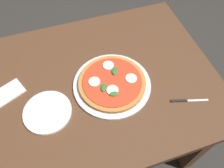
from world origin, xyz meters
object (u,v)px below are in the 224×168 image
plate_white (48,112)px  napkin (9,92)px  dining_table (98,94)px  serving_tray (112,84)px  knife (185,101)px  pizza (112,82)px

plate_white → napkin: 0.22m
dining_table → serving_tray: bearing=141.3°
serving_tray → plate_white: plate_white is taller
dining_table → napkin: napkin is taller
plate_white → knife: bearing=167.2°
serving_tray → napkin: bearing=-13.2°
plate_white → napkin: (0.15, -0.15, -0.00)m
dining_table → pizza: bearing=141.8°
dining_table → napkin: 0.42m
pizza → napkin: pizza is taller
serving_tray → knife: serving_tray is taller
serving_tray → knife: 0.33m
napkin → knife: napkin is taller
dining_table → pizza: pizza is taller
dining_table → napkin: size_ratio=8.63×
pizza → napkin: 0.47m
plate_white → napkin: size_ratio=1.57×
serving_tray → napkin: serving_tray is taller
serving_tray → dining_table: bearing=-38.7°
plate_white → knife: plate_white is taller
plate_white → dining_table: bearing=-159.1°
serving_tray → knife: (-0.28, 0.18, -0.00)m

